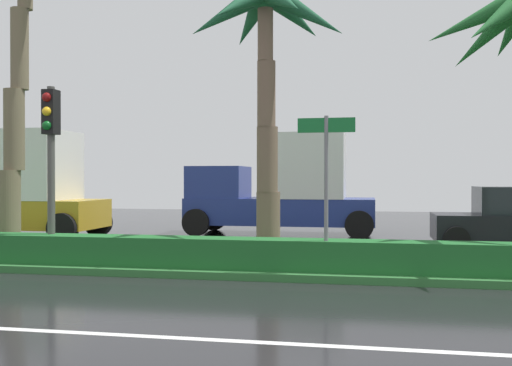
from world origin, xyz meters
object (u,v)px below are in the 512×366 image
Objects in this scene: palm_tree_centre_left at (266,38)px; box_truck_following at (283,190)px; traffic_signal_median_left at (51,141)px; box_truck_lead at (6,191)px; street_name_sign at (326,172)px.

box_truck_following is (-0.61, 6.93, -3.60)m from palm_tree_centre_left.
palm_tree_centre_left reaches higher than traffic_signal_median_left.
palm_tree_centre_left is at bearing 156.73° from box_truck_lead.
palm_tree_centre_left is at bearing 128.09° from street_name_sign.
traffic_signal_median_left reaches higher than box_truck_following.
traffic_signal_median_left reaches higher than street_name_sign.
palm_tree_centre_left is 7.83m from box_truck_following.
street_name_sign is 0.47× the size of box_truck_following.
traffic_signal_median_left is 0.59× the size of box_truck_lead.
palm_tree_centre_left is 3.90m from street_name_sign.
traffic_signal_median_left is 9.43m from box_truck_following.
street_name_sign is 0.47× the size of box_truck_lead.
street_name_sign is (1.49, -1.90, -3.07)m from palm_tree_centre_left.
traffic_signal_median_left is 1.26× the size of street_name_sign.
box_truck_lead is 9.12m from box_truck_following.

